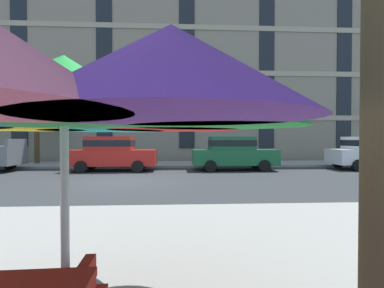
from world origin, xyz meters
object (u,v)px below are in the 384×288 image
object	(u,v)px
sedan_red	(112,153)
street_tree_left	(40,108)
sedan_white	(371,152)
sedan_green	(233,152)
patio_umbrella	(64,95)

from	to	relation	value
sedan_red	street_tree_left	distance (m)	6.96
sedan_white	street_tree_left	distance (m)	19.75
sedan_green	sedan_white	xyz separation A→B (m)	(7.59, 0.00, 0.00)
sedan_green	street_tree_left	world-z (taller)	street_tree_left
sedan_green	street_tree_left	bearing A→B (deg)	162.75
sedan_red	sedan_green	size ratio (longest dim) A/B	1.00
sedan_red	sedan_green	distance (m)	6.33
sedan_red	sedan_green	bearing A→B (deg)	0.00
sedan_white	patio_umbrella	size ratio (longest dim) A/B	1.26
sedan_white	sedan_red	bearing A→B (deg)	180.00
patio_umbrella	sedan_red	bearing A→B (deg)	101.25
patio_umbrella	sedan_white	bearing A→B (deg)	48.12
sedan_green	sedan_red	bearing A→B (deg)	180.00
sedan_red	patio_umbrella	world-z (taller)	patio_umbrella
sedan_red	sedan_white	distance (m)	13.91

